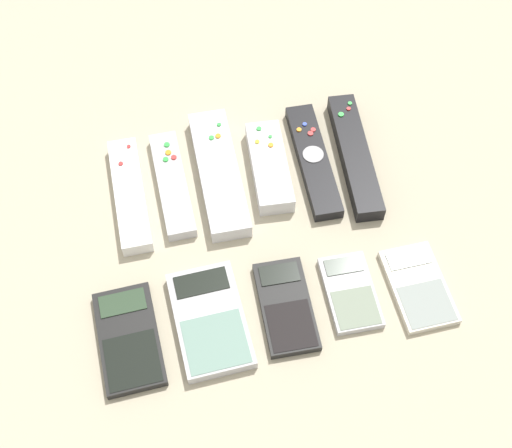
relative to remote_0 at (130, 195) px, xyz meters
name	(u,v)px	position (x,y,z in m)	size (l,w,h in m)	color
ground_plane	(261,250)	(0.17, -0.12, -0.01)	(3.00, 3.00, 0.00)	#B2A88E
remote_0	(130,195)	(0.00, 0.00, 0.00)	(0.05, 0.19, 0.02)	white
remote_1	(172,184)	(0.06, 0.01, 0.00)	(0.05, 0.18, 0.02)	#B7B7BC
remote_2	(219,173)	(0.13, 0.01, 0.00)	(0.06, 0.22, 0.03)	silver
remote_3	(269,167)	(0.21, 0.01, 0.00)	(0.06, 0.15, 0.03)	silver
remote_4	(313,160)	(0.27, 0.01, 0.00)	(0.04, 0.20, 0.02)	black
remote_5	(355,155)	(0.33, 0.00, 0.00)	(0.05, 0.22, 0.03)	black
calculator_0	(129,338)	(-0.02, -0.22, 0.00)	(0.08, 0.15, 0.01)	black
calculator_1	(210,320)	(0.08, -0.22, 0.00)	(0.10, 0.15, 0.02)	#B2B2B7
calculator_2	(286,306)	(0.18, -0.21, 0.00)	(0.07, 0.13, 0.01)	black
calculator_3	(350,292)	(0.27, -0.21, -0.01)	(0.06, 0.11, 0.01)	#B2B2B7
calculator_4	(418,287)	(0.36, -0.22, -0.01)	(0.08, 0.13, 0.01)	beige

